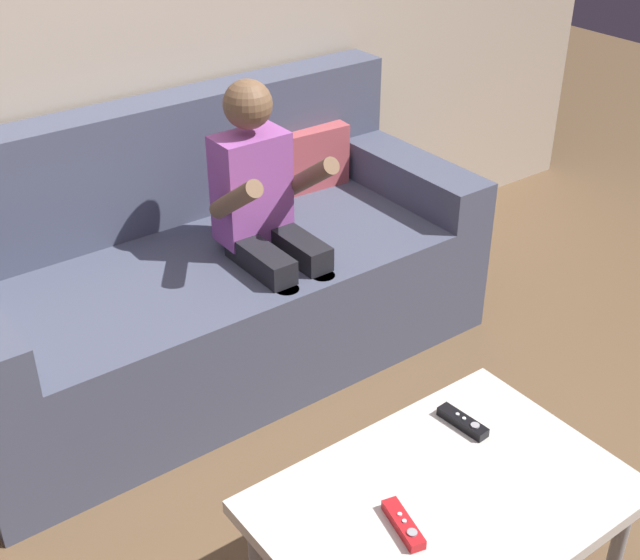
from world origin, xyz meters
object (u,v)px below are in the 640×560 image
coffee_table (444,508)px  game_remote_red_near_edge (403,524)px  couch (209,279)px  game_remote_black_center (463,422)px  person_seated_on_couch (268,218)px

coffee_table → game_remote_red_near_edge: game_remote_red_near_edge is taller
couch → game_remote_black_center: 1.16m
person_seated_on_couch → game_remote_black_center: bearing=-94.1°
person_seated_on_couch → game_remote_red_near_edge: 1.21m
person_seated_on_couch → coffee_table: person_seated_on_couch is taller
coffee_table → game_remote_black_center: size_ratio=5.78×
couch → coffee_table: size_ratio=2.22×
coffee_table → game_remote_red_near_edge: size_ratio=5.70×
couch → person_seated_on_couch: size_ratio=1.81×
game_remote_red_near_edge → game_remote_black_center: same height
couch → game_remote_red_near_edge: bearing=-101.9°
game_remote_red_near_edge → game_remote_black_center: size_ratio=1.02×
game_remote_black_center → person_seated_on_couch: bearing=85.9°
game_remote_black_center → coffee_table: bearing=-143.4°
coffee_table → game_remote_black_center: 0.25m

